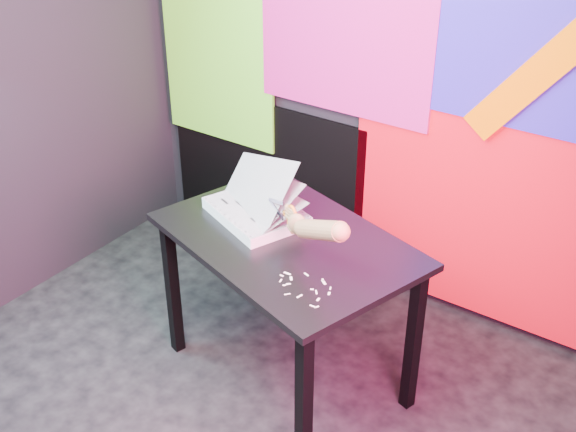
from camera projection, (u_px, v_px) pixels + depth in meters
The scene contains 7 objects.
room at pixel (175, 154), 2.27m from camera, with size 3.01×3.01×2.71m.
backdrop at pixel (398, 124), 3.47m from camera, with size 2.88×0.05×2.08m.
work_table at pixel (287, 259), 3.02m from camera, with size 1.23×0.99×0.75m.
printout_stack at pixel (256, 211), 3.10m from camera, with size 0.49×0.43×0.31m.
scissors at pixel (290, 217), 2.83m from camera, with size 0.20×0.10×0.12m.
hand_forearm at pixel (317, 229), 2.65m from camera, with size 0.37×0.21×0.20m.
paper_clippings at pixel (305, 287), 2.67m from camera, with size 0.23×0.17×0.00m.
Camera 1 is at (1.47, -1.48, 2.33)m, focal length 45.00 mm.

